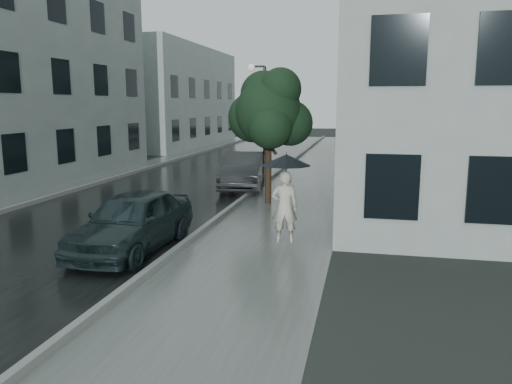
% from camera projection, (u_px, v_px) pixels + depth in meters
% --- Properties ---
extents(ground, '(120.00, 120.00, 0.00)m').
position_uv_depth(ground, '(235.00, 265.00, 10.88)').
color(ground, black).
rests_on(ground, ground).
extents(sidewalk, '(3.50, 60.00, 0.01)m').
position_uv_depth(sidewalk, '(309.00, 182.00, 22.36)').
color(sidewalk, slate).
rests_on(sidewalk, ground).
extents(kerb_near, '(0.15, 60.00, 0.15)m').
position_uv_depth(kerb_near, '(269.00, 179.00, 22.73)').
color(kerb_near, slate).
rests_on(kerb_near, ground).
extents(asphalt_road, '(6.85, 60.00, 0.00)m').
position_uv_depth(asphalt_road, '(196.00, 178.00, 23.49)').
color(asphalt_road, black).
rests_on(asphalt_road, ground).
extents(kerb_far, '(0.15, 60.00, 0.15)m').
position_uv_depth(kerb_far, '(128.00, 174.00, 24.22)').
color(kerb_far, slate).
rests_on(kerb_far, ground).
extents(sidewalk_far, '(1.70, 60.00, 0.01)m').
position_uv_depth(sidewalk_far, '(110.00, 175.00, 24.42)').
color(sidewalk_far, '#4C5451').
rests_on(sidewalk_far, ground).
extents(building_near, '(7.02, 36.00, 9.00)m').
position_uv_depth(building_near, '(419.00, 84.00, 27.68)').
color(building_near, '#96A49F').
rests_on(building_near, ground).
extents(building_far_b, '(7.02, 18.00, 8.00)m').
position_uv_depth(building_far_b, '(168.00, 97.00, 41.93)').
color(building_far_b, '#96A49F').
rests_on(building_far_b, ground).
extents(pedestrian, '(0.73, 0.54, 1.82)m').
position_uv_depth(pedestrian, '(284.00, 207.00, 12.48)').
color(pedestrian, beige).
rests_on(pedestrian, sidewalk).
extents(umbrella, '(1.37, 1.37, 1.35)m').
position_uv_depth(umbrella, '(286.00, 160.00, 12.30)').
color(umbrella, black).
rests_on(umbrella, ground).
extents(street_tree, '(2.99, 2.71, 4.65)m').
position_uv_depth(street_tree, '(269.00, 112.00, 17.06)').
color(street_tree, '#332619').
rests_on(street_tree, ground).
extents(lamp_post, '(0.84, 0.36, 5.05)m').
position_uv_depth(lamp_post, '(261.00, 117.00, 20.62)').
color(lamp_post, black).
rests_on(lamp_post, ground).
extents(car_near, '(1.84, 4.27, 1.44)m').
position_uv_depth(car_near, '(133.00, 221.00, 11.82)').
color(car_near, black).
rests_on(car_near, ground).
extents(car_far, '(2.09, 4.65, 1.48)m').
position_uv_depth(car_far, '(244.00, 170.00, 20.60)').
color(car_far, '#242829').
rests_on(car_far, ground).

